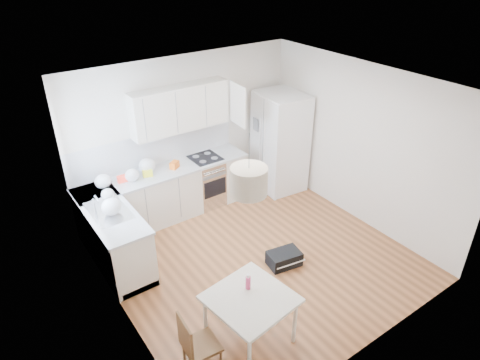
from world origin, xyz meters
The scene contains 29 objects.
floor centered at (0.00, 0.00, 0.00)m, with size 4.20×4.20×0.00m, color brown.
ceiling centered at (0.00, 0.00, 2.70)m, with size 4.20×4.20×0.00m, color white.
wall_back centered at (0.00, 2.10, 1.35)m, with size 4.20×4.20×0.00m, color silver.
wall_left centered at (-2.10, 0.00, 1.35)m, with size 4.20×4.20×0.00m, color silver.
wall_right centered at (2.10, 0.00, 1.35)m, with size 4.20×4.20×0.00m, color silver.
window_glassblock centered at (-2.09, 1.15, 1.75)m, with size 0.02×1.00×1.00m, color #BFE0F9.
cabinets_back centered at (-0.60, 1.80, 0.44)m, with size 3.00×0.60×0.88m, color silver.
cabinets_left centered at (-1.80, 1.20, 0.44)m, with size 0.60×1.80×0.88m, color silver.
counter_back centered at (-0.60, 1.80, 0.90)m, with size 3.02×0.64×0.04m, color #AEB0B3.
counter_left centered at (-1.80, 1.20, 0.90)m, with size 0.64×1.82×0.04m, color #AEB0B3.
backsplash_back centered at (-0.60, 2.09, 1.21)m, with size 3.00×0.01×0.58m, color white.
backsplash_left centered at (-2.09, 1.20, 1.21)m, with size 0.01×1.80×0.58m, color white.
upper_cabinets centered at (-0.15, 1.94, 1.88)m, with size 1.70×0.32×0.75m, color silver.
range_oven centered at (0.20, 1.80, 0.44)m, with size 0.50×0.61×0.88m, color silver, non-canonical shape.
sink centered at (-1.80, 1.15, 0.92)m, with size 0.50×0.80×0.16m, color silver, non-canonical shape.
refrigerator centered at (1.71, 1.55, 0.94)m, with size 0.89×0.94×1.88m, color white, non-canonical shape.
dining_table centered at (-1.03, -1.21, 0.63)m, with size 1.00×1.00×0.71m.
dining_chair centered at (-1.71, -1.24, 0.43)m, with size 0.37×0.37×0.87m, color #482E15, non-canonical shape.
drink_bottle centered at (-0.96, -1.07, 0.81)m, with size 0.06×0.06×0.21m, color #DA3C72.
gym_bag centered at (0.23, -0.38, 0.11)m, with size 0.48×0.32×0.22m, color black.
pendant_lamp centered at (-0.98, -1.10, 2.18)m, with size 0.38×0.38×0.30m, color beige.
grocery_bag_a centered at (-1.63, 1.82, 1.04)m, with size 0.26×0.22×0.23m, color white.
grocery_bag_b centered at (-1.17, 1.76, 1.03)m, with size 0.23×0.20×0.21m, color white.
grocery_bag_c centered at (-0.85, 1.89, 1.05)m, with size 0.28×0.24×0.25m, color white.
grocery_bag_d centered at (-1.69, 1.46, 1.01)m, with size 0.19×0.16×0.17m, color white.
grocery_bag_e centered at (-1.79, 1.03, 1.05)m, with size 0.28×0.24×0.25m, color white.
snack_orange centered at (-0.42, 1.78, 0.98)m, with size 0.17×0.10×0.12m, color orange.
snack_yellow centered at (-0.91, 1.78, 0.97)m, with size 0.16×0.10×0.11m, color yellow.
snack_red centered at (-1.32, 1.84, 0.97)m, with size 0.15×0.09×0.10m, color red.
Camera 1 is at (-3.21, -4.09, 4.29)m, focal length 32.00 mm.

